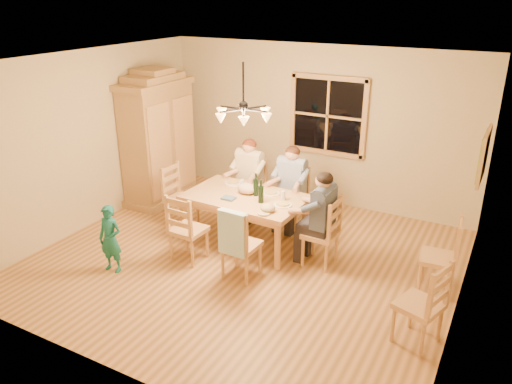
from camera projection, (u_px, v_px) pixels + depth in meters
The scene contains 33 objects.
floor at pixel (245, 260), 6.95m from camera, with size 5.50×5.50×0.00m, color olive.
ceiling at pixel (243, 62), 5.93m from camera, with size 5.50×5.00×0.02m, color white.
wall_back at pixel (317, 126), 8.48m from camera, with size 5.50×0.02×2.70m, color #C0B288.
wall_left at pixel (89, 140), 7.65m from camera, with size 0.02×5.00×2.70m, color #C0B288.
wall_right at pixel (472, 210), 5.23m from camera, with size 0.02×5.00×2.70m, color #C0B288.
window at pixel (328, 116), 8.29m from camera, with size 1.30×0.06×1.30m.
painting at pixel (484, 156), 6.13m from camera, with size 0.06×0.78×0.64m.
chandelier at pixel (244, 113), 6.17m from camera, with size 0.77×0.68×0.71m.
armoire at pixel (159, 141), 8.64m from camera, with size 0.66×1.40×2.30m.
dining_table at pixel (246, 202), 7.17m from camera, with size 1.74×1.10×0.76m.
chair_far_left at pixel (249, 200), 8.15m from camera, with size 0.45×0.44×0.99m.
chair_far_right at pixel (291, 210), 7.79m from camera, with size 0.45×0.44×0.99m.
chair_near_left at pixel (189, 240), 6.86m from camera, with size 0.45×0.44×0.99m.
chair_near_right at pixel (241, 255), 6.47m from camera, with size 0.45×0.44×0.99m.
chair_end_left at pixel (182, 208), 7.86m from camera, with size 0.44×0.45×0.99m.
chair_end_right at pixel (320, 244), 6.75m from camera, with size 0.44×0.45×0.99m.
adult_woman at pixel (249, 169), 7.95m from camera, with size 0.41×0.43×0.87m.
adult_plaid_man at pixel (292, 178), 7.59m from camera, with size 0.41×0.43×0.87m.
adult_slate_man at pixel (322, 207), 6.55m from camera, with size 0.43×0.41×0.87m.
towel at pixel (233, 233), 6.16m from camera, with size 0.38×0.10×0.58m, color #A3CFDD.
wine_bottle_a at pixel (256, 185), 7.08m from camera, with size 0.08×0.08×0.33m, color black.
wine_bottle_b at pixel (261, 191), 6.85m from camera, with size 0.08×0.08×0.33m, color black.
plate_woman at pixel (233, 183), 7.57m from camera, with size 0.26×0.26×0.02m, color white.
plate_plaid at pixel (271, 193), 7.19m from camera, with size 0.26×0.26×0.02m, color white.
plate_slate at pixel (283, 205), 6.80m from camera, with size 0.26×0.26×0.02m, color white.
wine_glass_a at pixel (242, 184), 7.36m from camera, with size 0.06×0.06×0.14m, color silver.
wine_glass_b at pixel (283, 196), 6.95m from camera, with size 0.06×0.06×0.14m, color silver.
cap at pixel (268, 208), 6.61m from camera, with size 0.20×0.20×0.11m, color tan.
napkin at pixel (228, 198), 7.01m from camera, with size 0.18×0.14×0.03m, color #44607D.
cloth_bundle at pixel (247, 189), 7.18m from camera, with size 0.28×0.22×0.15m, color tan.
child at pixel (110, 239), 6.53m from camera, with size 0.34×0.22×0.93m, color #186E6D.
chair_spare_front at pixel (417, 317), 5.23m from camera, with size 0.54×0.55×0.99m.
chair_spare_back at pixel (436, 269), 6.14m from camera, with size 0.46×0.47×0.99m.
Camera 1 is at (3.03, -5.28, 3.49)m, focal length 35.00 mm.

